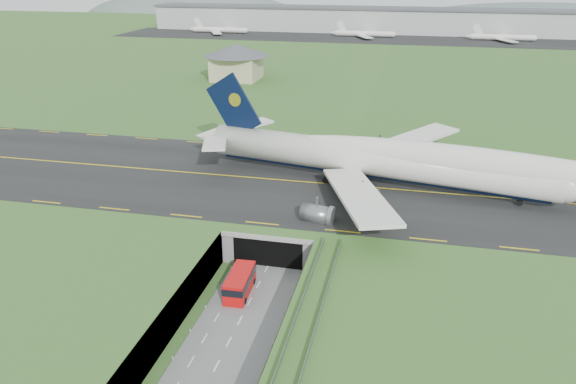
# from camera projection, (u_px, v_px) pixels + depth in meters

# --- Properties ---
(ground) EXTENTS (900.00, 900.00, 0.00)m
(ground) POSITION_uv_depth(u_px,v_px,m) (255.00, 292.00, 88.02)
(ground) COLOR #375F26
(ground) RESTS_ON ground
(airfield_deck) EXTENTS (800.00, 800.00, 6.00)m
(airfield_deck) POSITION_uv_depth(u_px,v_px,m) (255.00, 276.00, 86.88)
(airfield_deck) COLOR gray
(airfield_deck) RESTS_ON ground
(trench_road) EXTENTS (12.00, 75.00, 0.20)m
(trench_road) POSITION_uv_depth(u_px,v_px,m) (241.00, 319.00, 81.21)
(trench_road) COLOR slate
(trench_road) RESTS_ON ground
(taxiway) EXTENTS (800.00, 44.00, 0.18)m
(taxiway) POSITION_uv_depth(u_px,v_px,m) (298.00, 182.00, 115.47)
(taxiway) COLOR black
(taxiway) RESTS_ON airfield_deck
(tunnel_portal) EXTENTS (17.00, 22.30, 6.00)m
(tunnel_portal) POSITION_uv_depth(u_px,v_px,m) (280.00, 228.00, 101.82)
(tunnel_portal) COLOR gray
(tunnel_portal) RESTS_ON ground
(guideway) EXTENTS (3.00, 53.00, 7.05)m
(guideway) POSITION_uv_depth(u_px,v_px,m) (299.00, 351.00, 66.51)
(guideway) COLOR #A8A8A3
(guideway) RESTS_ON ground
(jumbo_jet) EXTENTS (99.47, 62.35, 21.00)m
(jumbo_jet) POSITION_uv_depth(u_px,v_px,m) (409.00, 163.00, 109.64)
(jumbo_jet) COLOR silver
(jumbo_jet) RESTS_ON ground
(shuttle_tram) EXTENTS (3.63, 8.77, 3.50)m
(shuttle_tram) POSITION_uv_depth(u_px,v_px,m) (240.00, 283.00, 86.97)
(shuttle_tram) COLOR red
(shuttle_tram) RESTS_ON ground
(service_building) EXTENTS (25.02, 25.02, 13.48)m
(service_building) POSITION_uv_depth(u_px,v_px,m) (236.00, 58.00, 212.83)
(service_building) COLOR tan
(service_building) RESTS_ON ground
(cargo_terminal) EXTENTS (320.00, 67.00, 15.60)m
(cargo_terminal) POSITION_uv_depth(u_px,v_px,m) (384.00, 20.00, 352.81)
(cargo_terminal) COLOR #B2B2B2
(cargo_terminal) RESTS_ON ground
(distant_hills) EXTENTS (700.00, 91.00, 60.00)m
(distant_hills) POSITION_uv_depth(u_px,v_px,m) (472.00, 29.00, 464.31)
(distant_hills) COLOR #4F5F5B
(distant_hills) RESTS_ON ground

